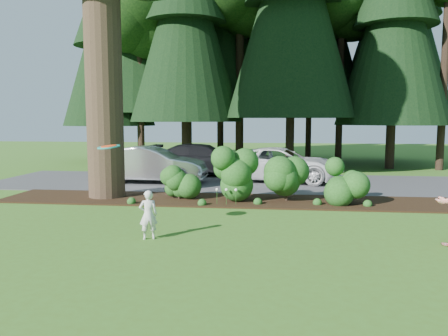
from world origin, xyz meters
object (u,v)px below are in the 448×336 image
Objects in this scene: car_dark_suv at (204,159)px; frisbee at (109,147)px; child at (148,215)px; car_white_suv at (282,164)px; car_silver_wagon at (152,165)px.

car_dark_suv is 11.37m from frisbee.
car_dark_suv is at bearing -106.42° from child.
car_dark_suv reaches higher than child.
frisbee reaches higher than car_white_suv.
car_white_suv is at bearing -127.42° from child.
car_silver_wagon is 9.00× the size of frisbee.
car_white_suv is 10.12m from child.
car_dark_suv is (1.77, 2.85, -0.02)m from car_silver_wagon.
car_dark_suv is 9.99× the size of frisbee.
car_silver_wagon is 0.90× the size of car_dark_suv.
frisbee is at bearing -169.14° from car_silver_wagon.
car_white_suv is at bearing -77.86° from car_silver_wagon.
child is at bearing -176.71° from car_dark_suv.
frisbee is at bearing 166.94° from car_white_suv.
child is at bearing -6.86° from frisbee.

